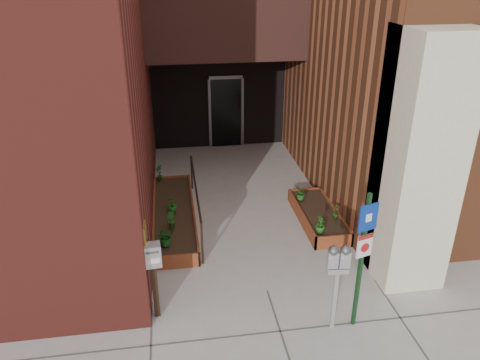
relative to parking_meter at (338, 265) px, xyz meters
name	(u,v)px	position (x,y,z in m)	size (l,w,h in m)	color
ground	(267,291)	(-0.83, 1.01, -1.17)	(80.00, 80.00, 0.00)	#9E9991
planter_left	(174,216)	(-2.38, 3.71, -1.04)	(0.90, 3.60, 0.30)	maroon
planter_right	(318,216)	(0.77, 3.21, -1.04)	(0.80, 2.20, 0.30)	maroon
handrail	(196,191)	(-1.88, 3.66, -0.42)	(0.04, 3.34, 0.90)	black
parking_meter	(338,265)	(0.00, 0.00, 0.00)	(0.34, 0.17, 1.51)	#B5B5B8
sign_post	(363,248)	(0.36, -0.01, 0.27)	(0.31, 0.12, 2.34)	#143719
payment_dropbox	(153,265)	(-2.73, 0.69, -0.19)	(0.29, 0.23, 1.36)	black
shrub_left_a	(166,236)	(-2.55, 2.32, -0.68)	(0.35, 0.35, 0.38)	#165017
shrub_left_b	(171,220)	(-2.44, 2.96, -0.71)	(0.18, 0.18, 0.33)	#1C5016
shrub_left_c	(172,204)	(-2.41, 3.61, -0.69)	(0.21, 0.21, 0.37)	#1C5418
shrub_left_d	(159,173)	(-2.68, 5.31, -0.67)	(0.21, 0.21, 0.40)	#1A5E1C
shrub_right_a	(321,224)	(0.52, 2.31, -0.70)	(0.20, 0.20, 0.35)	#215819
shrub_right_b	(336,211)	(1.02, 2.81, -0.71)	(0.17, 0.17, 0.33)	#1F5016
shrub_right_c	(301,193)	(0.52, 3.75, -0.71)	(0.28, 0.28, 0.32)	#23631C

